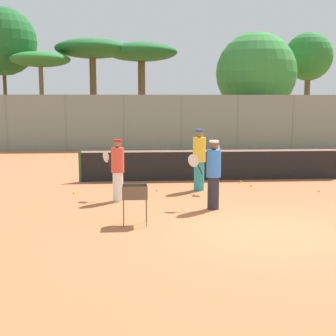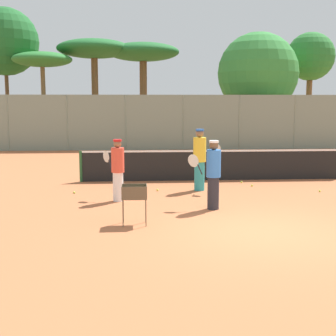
{
  "view_description": "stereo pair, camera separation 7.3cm",
  "coord_description": "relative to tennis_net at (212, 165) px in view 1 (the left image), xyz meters",
  "views": [
    {
      "loc": [
        -2.74,
        -9.47,
        2.76
      ],
      "look_at": [
        -1.83,
        2.81,
        1.0
      ],
      "focal_mm": 50.0,
      "sensor_mm": 36.0,
      "label": 1
    },
    {
      "loc": [
        -2.67,
        -9.48,
        2.76
      ],
      "look_at": [
        -1.83,
        2.81,
        1.0
      ],
      "focal_mm": 50.0,
      "sensor_mm": 36.0,
      "label": 2
    }
  ],
  "objects": [
    {
      "name": "ball_cart",
      "position": [
        -2.71,
        -5.83,
        0.12
      ],
      "size": [
        0.56,
        0.41,
        0.9
      ],
      "color": "brown",
      "rests_on": "ground_plane"
    },
    {
      "name": "tennis_ball_0",
      "position": [
        2.94,
        -2.37,
        -0.52
      ],
      "size": [
        0.07,
        0.07,
        0.07
      ],
      "primitive_type": "sphere",
      "color": "#D1E54C",
      "rests_on": "ground_plane"
    },
    {
      "name": "tree_3",
      "position": [
        9.49,
        16.37,
        5.22
      ],
      "size": [
        3.32,
        3.32,
        7.51
      ],
      "color": "brown",
      "rests_on": "ground_plane"
    },
    {
      "name": "tennis_ball_5",
      "position": [
        0.91,
        -0.61,
        -0.52
      ],
      "size": [
        0.07,
        0.07,
        0.07
      ],
      "primitive_type": "sphere",
      "color": "#D1E54C",
      "rests_on": "ground_plane"
    },
    {
      "name": "player_yellow_shirt",
      "position": [
        -0.71,
        -1.84,
        0.43
      ],
      "size": [
        0.83,
        0.65,
        1.91
      ],
      "rotation": [
        0.0,
        0.0,
        5.67
      ],
      "color": "teal",
      "rests_on": "ground_plane"
    },
    {
      "name": "tree_5",
      "position": [
        -11.01,
        15.28,
        5.98
      ],
      "size": [
        4.3,
        4.3,
        8.7
      ],
      "color": "brown",
      "rests_on": "ground_plane"
    },
    {
      "name": "tennis_net",
      "position": [
        0.0,
        0.0,
        0.0
      ],
      "size": [
        9.27,
        0.1,
        1.07
      ],
      "color": "#26592D",
      "rests_on": "ground_plane"
    },
    {
      "name": "tree_1",
      "position": [
        -8.38,
        13.66,
        4.67
      ],
      "size": [
        3.66,
        3.66,
        5.77
      ],
      "color": "brown",
      "rests_on": "ground_plane"
    },
    {
      "name": "tennis_ball_3",
      "position": [
        1.1,
        -1.29,
        -0.52
      ],
      "size": [
        0.07,
        0.07,
        0.07
      ],
      "primitive_type": "sphere",
      "color": "#D1E54C",
      "rests_on": "ground_plane"
    },
    {
      "name": "tennis_ball_2",
      "position": [
        -2.02,
        -1.86,
        -0.52
      ],
      "size": [
        0.07,
        0.07,
        0.07
      ],
      "primitive_type": "sphere",
      "color": "#D1E54C",
      "rests_on": "ground_plane"
    },
    {
      "name": "ground_plane",
      "position": [
        0.0,
        -6.64,
        -0.56
      ],
      "size": [
        80.0,
        80.0,
        0.0
      ],
      "primitive_type": "plane",
      "color": "#B7663D"
    },
    {
      "name": "tree_4",
      "position": [
        5.14,
        13.83,
        3.99
      ],
      "size": [
        5.14,
        5.14,
        7.12
      ],
      "color": "brown",
      "rests_on": "ground_plane"
    },
    {
      "name": "tree_2",
      "position": [
        -2.16,
        15.83,
        5.31
      ],
      "size": [
        4.83,
        4.83,
        6.62
      ],
      "color": "brown",
      "rests_on": "ground_plane"
    },
    {
      "name": "player_red_cap",
      "position": [
        -0.71,
        -4.41,
        0.36
      ],
      "size": [
        0.86,
        0.51,
        1.78
      ],
      "rotation": [
        0.0,
        0.0,
        2.7
      ],
      "color": "#26262D",
      "rests_on": "ground_plane"
    },
    {
      "name": "parked_car",
      "position": [
        5.97,
        14.71,
        0.1
      ],
      "size": [
        4.2,
        1.7,
        1.6
      ],
      "color": "#B2B7BC",
      "rests_on": "ground_plane"
    },
    {
      "name": "tennis_ball_1",
      "position": [
        -4.55,
        -2.1,
        -0.52
      ],
      "size": [
        0.07,
        0.07,
        0.07
      ],
      "primitive_type": "sphere",
      "color": "#D1E54C",
      "rests_on": "ground_plane"
    },
    {
      "name": "tree_0",
      "position": [
        -5.34,
        15.28,
        5.47
      ],
      "size": [
        4.83,
        4.83,
        6.75
      ],
      "color": "brown",
      "rests_on": "ground_plane"
    },
    {
      "name": "back_fence",
      "position": [
        0.0,
        10.54,
        1.01
      ],
      "size": [
        26.19,
        0.08,
        3.13
      ],
      "color": "gray",
      "rests_on": "ground_plane"
    },
    {
      "name": "player_white_outfit",
      "position": [
        -3.19,
        -3.26,
        0.34
      ],
      "size": [
        0.66,
        0.76,
        1.73
      ],
      "rotation": [
        0.0,
        0.0,
        2.26
      ],
      "color": "white",
      "rests_on": "ground_plane"
    }
  ]
}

